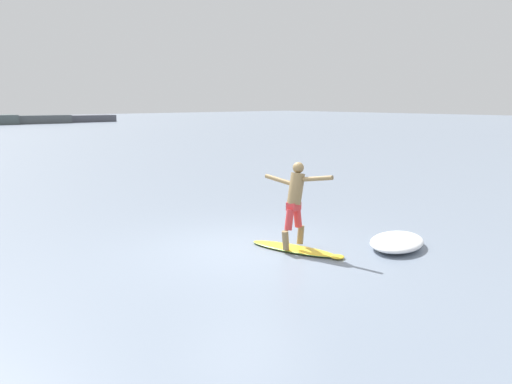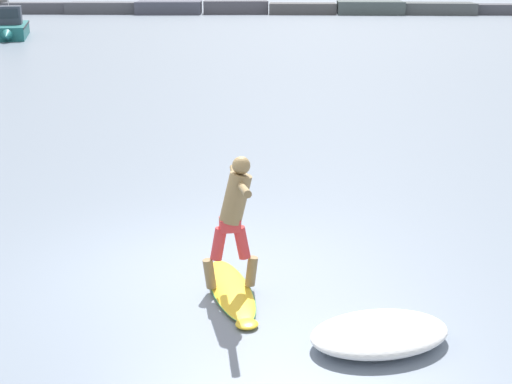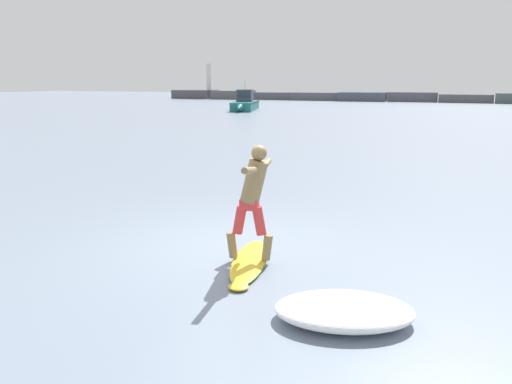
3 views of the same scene
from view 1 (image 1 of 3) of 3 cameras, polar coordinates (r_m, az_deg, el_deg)
The scene contains 4 objects.
ground_plane at distance 10.24m, azimuth -1.10°, elevation -6.59°, with size 200.00×200.00×0.00m, color gray.
surfboard at distance 10.19m, azimuth 4.43°, elevation -6.49°, with size 0.98×2.11×0.21m.
surfer at distance 10.00m, azimuth 4.53°, elevation -0.65°, with size 0.73×1.59×1.72m.
wave_foam_at_tail at distance 10.71m, azimuth 15.80°, elevation -5.50°, with size 1.84×1.49×0.26m.
Camera 1 is at (-6.31, -7.48, 2.99)m, focal length 35.00 mm.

